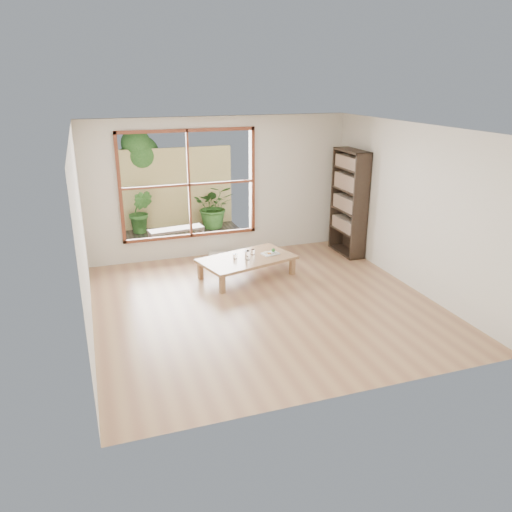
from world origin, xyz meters
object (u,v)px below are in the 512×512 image
at_px(low_table, 247,260).
at_px(food_tray, 271,253).
at_px(garden_bench, 176,231).
at_px(bookshelf, 349,203).

bearing_deg(low_table, food_tray, -9.15).
bearing_deg(low_table, garden_bench, 96.84).
height_order(bookshelf, garden_bench, bookshelf).
bearing_deg(bookshelf, low_table, -165.67).
distance_m(low_table, food_tray, 0.46).
distance_m(bookshelf, food_tray, 1.96).
bearing_deg(food_tray, bookshelf, 2.76).
bearing_deg(food_tray, low_table, 172.93).
height_order(bookshelf, food_tray, bookshelf).
bearing_deg(garden_bench, bookshelf, -33.18).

